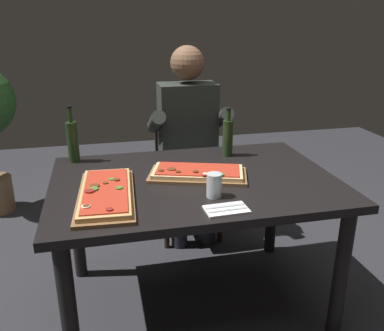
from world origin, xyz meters
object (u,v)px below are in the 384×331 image
dining_table (194,196)px  pizza_rectangular_left (106,194)px  pizza_rectangular_front (198,173)px  tumbler_near_camera (214,185)px  oil_bottle_amber (73,141)px  seated_diner (189,136)px  wine_bottle_dark (228,137)px  diner_chair (186,166)px

dining_table → pizza_rectangular_left: (-0.44, -0.14, 0.12)m
pizza_rectangular_front → tumbler_near_camera: 0.25m
oil_bottle_amber → tumbler_near_camera: 0.89m
dining_table → pizza_rectangular_front: size_ratio=2.62×
dining_table → seated_diner: seated_diner is taller
tumbler_near_camera → dining_table: bearing=98.7°
pizza_rectangular_front → pizza_rectangular_left: (-0.46, -0.15, 0.00)m
wine_bottle_dark → oil_bottle_amber: size_ratio=0.89×
wine_bottle_dark → seated_diner: seated_diner is taller
tumbler_near_camera → pizza_rectangular_front: bearing=93.3°
wine_bottle_dark → tumbler_near_camera: bearing=-113.3°
pizza_rectangular_left → oil_bottle_amber: bearing=106.4°
tumbler_near_camera → seated_diner: (0.10, 0.97, -0.05)m
pizza_rectangular_front → seated_diner: seated_diner is taller
pizza_rectangular_left → wine_bottle_dark: bearing=32.2°
pizza_rectangular_front → seated_diner: (0.11, 0.72, -0.02)m
pizza_rectangular_left → tumbler_near_camera: (0.47, -0.10, 0.03)m
dining_table → tumbler_near_camera: bearing=-81.3°
dining_table → wine_bottle_dark: size_ratio=5.01×
dining_table → pizza_rectangular_left: bearing=-162.4°
dining_table → pizza_rectangular_left: size_ratio=2.41×
tumbler_near_camera → seated_diner: seated_diner is taller
tumbler_near_camera → oil_bottle_amber: bearing=135.0°
pizza_rectangular_left → dining_table: bearing=17.6°
dining_table → tumbler_near_camera: tumbler_near_camera is taller
diner_chair → tumbler_near_camera: bearing=-95.3°
oil_bottle_amber → diner_chair: size_ratio=0.36×
diner_chair → dining_table: bearing=-99.0°
oil_bottle_amber → seated_diner: size_ratio=0.24×
pizza_rectangular_front → diner_chair: size_ratio=0.61×
pizza_rectangular_front → wine_bottle_dark: bearing=49.5°
pizza_rectangular_front → tumbler_near_camera: (0.01, -0.25, 0.04)m
pizza_rectangular_front → diner_chair: diner_chair is taller
pizza_rectangular_left → diner_chair: diner_chair is taller
diner_chair → seated_diner: bearing=-90.0°
wine_bottle_dark → diner_chair: (-0.13, 0.55, -0.37)m
dining_table → diner_chair: diner_chair is taller
dining_table → wine_bottle_dark: 0.46m
pizza_rectangular_left → wine_bottle_dark: 0.84m
tumbler_near_camera → diner_chair: bearing=84.7°
pizza_rectangular_front → seated_diner: size_ratio=0.40×
dining_table → oil_bottle_amber: (-0.59, 0.39, 0.22)m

